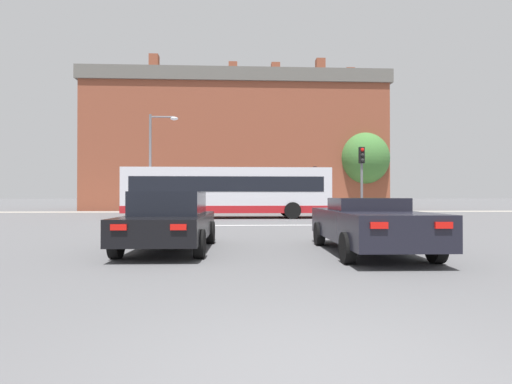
% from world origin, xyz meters
% --- Properties ---
extents(ground_plane, '(400.00, 400.00, 0.00)m').
position_xyz_m(ground_plane, '(0.00, 0.00, 0.00)').
color(ground_plane, '#545456').
extents(stop_line_strip, '(9.18, 0.30, 0.01)m').
position_xyz_m(stop_line_strip, '(0.00, 15.66, 0.00)').
color(stop_line_strip, silver).
rests_on(stop_line_strip, ground_plane).
extents(far_pavement, '(70.20, 2.50, 0.01)m').
position_xyz_m(far_pavement, '(0.00, 31.47, 0.01)').
color(far_pavement, gray).
rests_on(far_pavement, ground_plane).
extents(brick_civic_building, '(29.32, 11.29, 15.36)m').
position_xyz_m(brick_civic_building, '(-0.69, 39.18, 6.69)').
color(brick_civic_building, brown).
rests_on(brick_civic_building, ground_plane).
extents(car_saloon_left, '(2.10, 4.49, 1.48)m').
position_xyz_m(car_saloon_left, '(-2.36, 7.26, 0.75)').
color(car_saloon_left, black).
rests_on(car_saloon_left, ground_plane).
extents(car_roadster_right, '(2.10, 4.93, 1.32)m').
position_xyz_m(car_roadster_right, '(2.50, 6.55, 0.70)').
color(car_roadster_right, black).
rests_on(car_roadster_right, ground_plane).
extents(bus_crossing_lead, '(12.49, 2.73, 3.07)m').
position_xyz_m(bus_crossing_lead, '(-1.23, 21.83, 1.65)').
color(bus_crossing_lead, silver).
rests_on(bus_crossing_lead, ground_plane).
extents(traffic_light_near_right, '(0.26, 0.31, 3.79)m').
position_xyz_m(traffic_light_near_right, '(5.52, 16.54, 2.57)').
color(traffic_light_near_right, slate).
rests_on(traffic_light_near_right, ground_plane).
extents(traffic_light_far_right, '(0.26, 0.31, 3.91)m').
position_xyz_m(traffic_light_far_right, '(6.06, 31.09, 2.64)').
color(traffic_light_far_right, slate).
rests_on(traffic_light_far_right, ground_plane).
extents(street_lamp_junction, '(1.84, 0.36, 6.55)m').
position_xyz_m(street_lamp_junction, '(-5.84, 22.66, 4.02)').
color(street_lamp_junction, slate).
rests_on(street_lamp_junction, ground_plane).
extents(pedestrian_waiting, '(0.28, 0.43, 1.59)m').
position_xyz_m(pedestrian_waiting, '(-2.28, 31.64, 0.92)').
color(pedestrian_waiting, '#333851').
rests_on(pedestrian_waiting, ground_plane).
extents(tree_by_building, '(4.61, 4.61, 7.33)m').
position_xyz_m(tree_by_building, '(11.36, 34.09, 4.90)').
color(tree_by_building, '#4C3823').
rests_on(tree_by_building, ground_plane).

